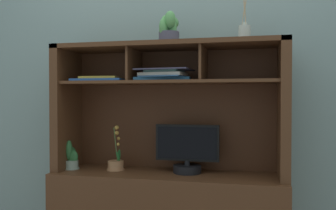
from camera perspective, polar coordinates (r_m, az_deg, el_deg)
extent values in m
cube|color=gray|center=(2.74, 1.31, 8.23)|extent=(6.00, 0.02, 2.80)
cube|color=#4F2F1A|center=(2.72, -15.43, -0.40)|extent=(0.06, 0.38, 0.87)
cube|color=#4F2F1A|center=(2.40, 17.59, -0.62)|extent=(0.06, 0.38, 0.87)
cube|color=#462614|center=(2.63, 0.89, -0.74)|extent=(1.49, 0.02, 0.84)
cube|color=#4F2F1A|center=(2.48, 0.00, 9.19)|extent=(1.55, 0.38, 0.03)
cube|color=#4F2F1A|center=(2.46, 0.00, 3.57)|extent=(1.43, 0.34, 0.02)
cube|color=#4F2F1A|center=(2.53, -5.29, 6.20)|extent=(0.02, 0.32, 0.22)
cube|color=#4F2F1A|center=(2.42, 5.53, 6.42)|extent=(0.02, 0.32, 0.22)
cylinder|color=black|center=(2.49, 3.01, -9.94)|extent=(0.19, 0.19, 0.05)
cylinder|color=black|center=(2.48, 3.01, -9.03)|extent=(0.04, 0.04, 0.03)
cube|color=black|center=(2.46, 3.02, -5.90)|extent=(0.43, 0.03, 0.24)
cube|color=black|center=(2.45, 2.95, -5.94)|extent=(0.40, 0.00, 0.21)
cylinder|color=#B0794F|center=(2.61, -8.13, -9.30)|extent=(0.11, 0.11, 0.06)
cylinder|color=#B0794F|center=(2.62, -8.13, -9.89)|extent=(0.13, 0.13, 0.01)
cylinder|color=#4C6B38|center=(2.59, -8.14, -6.06)|extent=(0.03, 0.02, 0.23)
sphere|color=gold|center=(2.58, -7.81, -6.10)|extent=(0.02, 0.02, 0.02)
sphere|color=gold|center=(2.59, -7.72, -5.19)|extent=(0.02, 0.02, 0.02)
sphere|color=gold|center=(2.58, -8.01, -4.35)|extent=(0.03, 0.03, 0.03)
sphere|color=gold|center=(2.57, -8.00, -3.49)|extent=(0.03, 0.03, 0.03)
ellipsoid|color=#246A30|center=(2.59, -7.85, -8.01)|extent=(0.04, 0.04, 0.08)
ellipsoid|color=#246A30|center=(2.60, -7.70, -7.95)|extent=(0.06, 0.08, 0.11)
cylinder|color=#8EA28F|center=(2.71, -14.82, -8.97)|extent=(0.10, 0.10, 0.06)
cylinder|color=#8EA28F|center=(2.71, -14.81, -9.54)|extent=(0.11, 0.11, 0.01)
ellipsoid|color=#2C6532|center=(2.69, -14.63, -7.85)|extent=(0.08, 0.05, 0.10)
ellipsoid|color=#2C6532|center=(2.72, -14.71, -7.53)|extent=(0.05, 0.07, 0.11)
ellipsoid|color=#2C6532|center=(2.68, -15.17, -6.82)|extent=(0.04, 0.05, 0.14)
cube|color=#214989|center=(2.56, -10.46, 3.84)|extent=(0.36, 0.24, 0.01)
cube|color=#B39132|center=(2.55, -10.49, 4.19)|extent=(0.27, 0.18, 0.02)
cube|color=#26587F|center=(2.43, -0.80, 4.08)|extent=(0.38, 0.19, 0.02)
cube|color=#2C5582|center=(2.41, -0.84, 4.46)|extent=(0.30, 0.22, 0.01)
cube|color=beige|center=(2.43, -0.78, 4.79)|extent=(0.31, 0.22, 0.02)
cube|color=slate|center=(2.43, -0.60, 5.22)|extent=(0.25, 0.20, 0.02)
cube|color=#39374E|center=(2.42, -0.53, 5.52)|extent=(0.37, 0.27, 0.01)
cylinder|color=#B4BFB1|center=(2.41, 11.86, 10.91)|extent=(0.08, 0.08, 0.10)
cylinder|color=#B4BFB1|center=(2.42, 11.87, 12.26)|extent=(0.03, 0.03, 0.02)
cylinder|color=tan|center=(2.44, 11.98, 14.53)|extent=(0.00, 0.05, 0.21)
cylinder|color=tan|center=(2.44, 11.91, 14.51)|extent=(0.04, 0.02, 0.21)
cylinder|color=tan|center=(2.44, 11.80, 14.51)|extent=(0.03, 0.04, 0.21)
cylinder|color=tan|center=(2.44, 11.80, 14.54)|extent=(0.03, 0.03, 0.21)
cylinder|color=tan|center=(2.44, 11.91, 14.55)|extent=(0.02, 0.01, 0.22)
cylinder|color=#474658|center=(2.51, 0.15, 10.39)|extent=(0.14, 0.14, 0.08)
cylinder|color=#474658|center=(2.51, 0.15, 9.53)|extent=(0.16, 0.16, 0.01)
ellipsoid|color=#529950|center=(2.52, 0.68, 11.83)|extent=(0.06, 0.04, 0.12)
ellipsoid|color=#529950|center=(2.57, 0.78, 12.67)|extent=(0.08, 0.07, 0.08)
ellipsoid|color=#529950|center=(2.55, -0.56, 12.64)|extent=(0.05, 0.04, 0.10)
ellipsoid|color=#529950|center=(2.51, -0.69, 11.96)|extent=(0.06, 0.07, 0.14)
ellipsoid|color=#529950|center=(2.51, 0.34, 13.18)|extent=(0.08, 0.07, 0.12)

